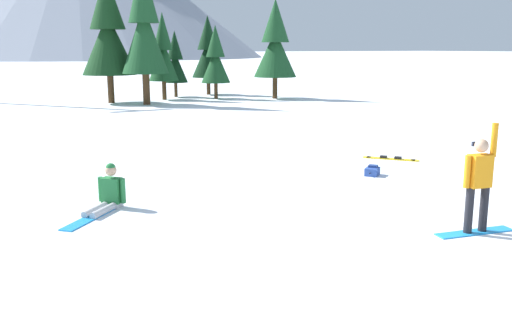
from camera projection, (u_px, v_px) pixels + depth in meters
The scene contains 12 objects.
ground_plane at pixel (359, 234), 10.01m from camera, with size 800.00×800.00×0.00m, color white.
snowboarder_foreground at pixel (479, 182), 9.89m from camera, with size 1.56×0.54×1.99m.
snowboarder_midground at pixel (107, 194), 11.46m from camera, with size 1.51×1.51×0.94m.
loose_snowboard_far_spare at pixel (391, 158), 16.70m from camera, with size 1.29×1.43×0.09m.
backpack_blue at pixel (372, 171), 14.60m from camera, with size 0.55×0.52×0.26m.
pine_tree_tall at pixel (108, 32), 32.91m from camera, with size 3.20×3.20×7.63m.
pine_tree_leaning at pixel (208, 52), 39.12m from camera, with size 2.28×2.28×5.50m.
pine_tree_slender at pixel (144, 27), 31.77m from camera, with size 2.67×2.67×8.20m.
pine_tree_short at pixel (175, 61), 37.30m from camera, with size 1.66×1.66×4.40m.
pine_tree_young at pixel (275, 45), 35.93m from camera, with size 2.77×2.77×6.36m.
pine_tree_twin at pixel (163, 52), 35.19m from camera, with size 1.89×1.89×5.48m.
pine_tree_broad at pixel (216, 59), 35.95m from camera, with size 1.89×1.89×4.72m.
Camera 1 is at (-6.15, -7.54, 3.29)m, focal length 39.09 mm.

